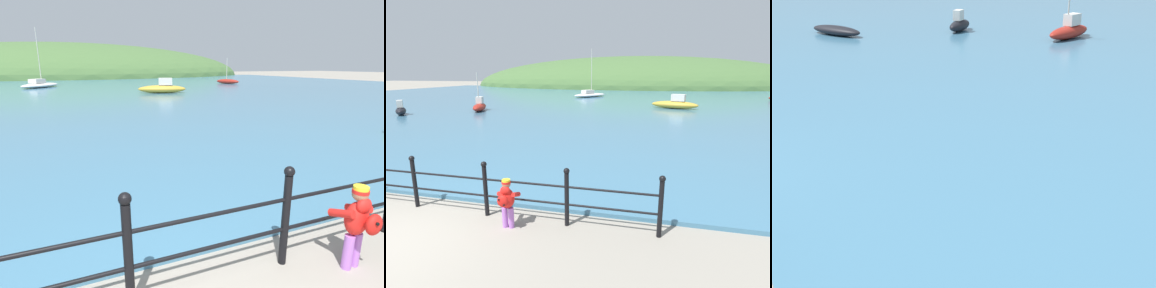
% 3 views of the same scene
% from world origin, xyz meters
% --- Properties ---
extents(water, '(80.00, 60.00, 0.10)m').
position_xyz_m(water, '(0.00, 32.00, 0.05)').
color(water, teal).
rests_on(water, ground).
extents(far_hillside, '(77.77, 42.77, 13.60)m').
position_xyz_m(far_hillside, '(0.00, 69.37, 0.00)').
color(far_hillside, '#476B38').
rests_on(far_hillside, ground).
extents(iron_railing, '(10.86, 0.12, 1.21)m').
position_xyz_m(iron_railing, '(-0.49, 1.50, 0.64)').
color(iron_railing, black).
rests_on(iron_railing, ground).
extents(child_in_coat, '(0.39, 0.54, 1.00)m').
position_xyz_m(child_in_coat, '(1.99, 1.12, 0.61)').
color(child_in_coat, '#AD66C6').
rests_on(child_in_coat, ground).
extents(boat_green_fishing, '(4.25, 4.93, 5.78)m').
position_xyz_m(boat_green_fishing, '(-3.19, 33.26, 0.40)').
color(boat_green_fishing, silver).
rests_on(boat_green_fishing, water).
extents(boat_nearest_quay, '(1.81, 1.96, 1.04)m').
position_xyz_m(boat_nearest_quay, '(-12.76, 13.71, 0.44)').
color(boat_nearest_quay, black).
rests_on(boat_nearest_quay, water).
extents(boat_twin_mast, '(4.00, 2.23, 1.19)m').
position_xyz_m(boat_twin_mast, '(6.38, 22.58, 0.49)').
color(boat_twin_mast, gold).
rests_on(boat_twin_mast, water).
extents(boat_white_sailboat, '(1.85, 3.08, 2.96)m').
position_xyz_m(boat_white_sailboat, '(-8.66, 17.22, 0.46)').
color(boat_white_sailboat, maroon).
rests_on(boat_white_sailboat, water).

